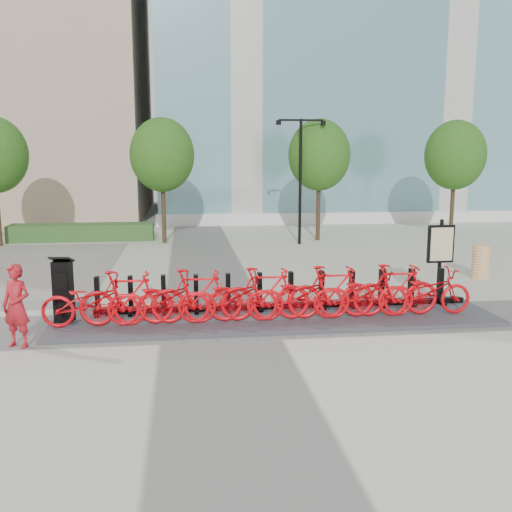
{
  "coord_description": "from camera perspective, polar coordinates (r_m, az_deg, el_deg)",
  "views": [
    {
      "loc": [
        -0.67,
        -11.68,
        3.51
      ],
      "look_at": [
        1.0,
        1.5,
        1.2
      ],
      "focal_mm": 40.0,
      "sensor_mm": 36.0,
      "label": 1
    }
  ],
  "objects": [
    {
      "name": "glass_building",
      "position": [
        41.31,
        14.78,
        21.41
      ],
      "size": [
        32.0,
        16.0,
        24.0
      ],
      "primitive_type": "cube",
      "color": "slate",
      "rests_on": "ground"
    },
    {
      "name": "ground",
      "position": [
        12.21,
        -3.8,
        -6.86
      ],
      "size": [
        120.0,
        120.0,
        0.0
      ],
      "primitive_type": "plane",
      "color": "beige"
    },
    {
      "name": "bike_0",
      "position": [
        12.14,
        -16.2,
        -4.41
      ],
      "size": [
        1.97,
        0.69,
        1.04
      ],
      "primitive_type": "imported",
      "rotation": [
        0.0,
        0.0,
        1.57
      ],
      "color": "red",
      "rests_on": "dock_pad"
    },
    {
      "name": "bike_6",
      "position": [
        12.22,
        4.28,
        -3.94
      ],
      "size": [
        1.97,
        0.69,
        1.04
      ],
      "primitive_type": "imported",
      "rotation": [
        0.0,
        0.0,
        1.57
      ],
      "color": "red",
      "rests_on": "dock_pad"
    },
    {
      "name": "tree_2",
      "position": [
        24.35,
        6.34,
        9.99
      ],
      "size": [
        2.6,
        2.6,
        5.1
      ],
      "color": "#312018",
      "rests_on": "ground"
    },
    {
      "name": "tree_3",
      "position": [
        26.4,
        19.29,
        9.49
      ],
      "size": [
        2.6,
        2.6,
        5.1
      ],
      "color": "#312018",
      "rests_on": "ground"
    },
    {
      "name": "streetlamp",
      "position": [
        23.16,
        4.46,
        8.9
      ],
      "size": [
        2.0,
        0.2,
        5.0
      ],
      "color": "black",
      "rests_on": "ground"
    },
    {
      "name": "bike_10",
      "position": [
        13.09,
        16.75,
        -3.41
      ],
      "size": [
        1.97,
        0.69,
        1.04
      ],
      "primitive_type": "imported",
      "rotation": [
        0.0,
        0.0,
        1.57
      ],
      "color": "red",
      "rests_on": "dock_pad"
    },
    {
      "name": "bike_4",
      "position": [
        12.02,
        -2.48,
        -4.16
      ],
      "size": [
        1.97,
        0.69,
        1.04
      ],
      "primitive_type": "imported",
      "rotation": [
        0.0,
        0.0,
        1.57
      ],
      "color": "red",
      "rests_on": "dock_pad"
    },
    {
      "name": "tree_1",
      "position": [
        23.69,
        -9.37,
        9.93
      ],
      "size": [
        2.6,
        2.6,
        5.1
      ],
      "color": "#312018",
      "rests_on": "ground"
    },
    {
      "name": "bike_5",
      "position": [
        12.09,
        0.93,
        -3.79
      ],
      "size": [
        1.91,
        0.54,
        1.15
      ],
      "primitive_type": "imported",
      "rotation": [
        0.0,
        0.0,
        1.57
      ],
      "color": "red",
      "rests_on": "dock_pad"
    },
    {
      "name": "bike_7",
      "position": [
        12.37,
        7.56,
        -3.56
      ],
      "size": [
        1.91,
        0.54,
        1.15
      ],
      "primitive_type": "imported",
      "rotation": [
        0.0,
        0.0,
        1.57
      ],
      "color": "red",
      "rests_on": "dock_pad"
    },
    {
      "name": "hedge_b",
      "position": [
        25.45,
        -16.98,
        2.3
      ],
      "size": [
        6.0,
        1.2,
        0.7
      ],
      "primitive_type": "cube",
      "color": "#335827",
      "rests_on": "ground"
    },
    {
      "name": "bike_2",
      "position": [
        12.0,
        -9.37,
        -4.31
      ],
      "size": [
        1.97,
        0.69,
        1.04
      ],
      "primitive_type": "imported",
      "rotation": [
        0.0,
        0.0,
        1.57
      ],
      "color": "red",
      "rests_on": "dock_pad"
    },
    {
      "name": "bike_3",
      "position": [
        11.97,
        -5.93,
        -3.98
      ],
      "size": [
        1.91,
        0.54,
        1.15
      ],
      "primitive_type": "imported",
      "rotation": [
        0.0,
        0.0,
        1.57
      ],
      "color": "red",
      "rests_on": "dock_pad"
    },
    {
      "name": "bike_1",
      "position": [
        12.03,
        -12.82,
        -4.11
      ],
      "size": [
        1.91,
        0.54,
        1.15
      ],
      "primitive_type": "imported",
      "rotation": [
        0.0,
        0.0,
        1.57
      ],
      "color": "red",
      "rests_on": "dock_pad"
    },
    {
      "name": "bike_9",
      "position": [
        12.81,
        13.81,
        -3.3
      ],
      "size": [
        1.91,
        0.54,
        1.15
      ],
      "primitive_type": "imported",
      "rotation": [
        0.0,
        0.0,
        1.57
      ],
      "color": "red",
      "rests_on": "dock_pad"
    },
    {
      "name": "kiosk",
      "position": [
        12.64,
        -18.72,
        -3.23
      ],
      "size": [
        0.48,
        0.43,
        1.41
      ],
      "rotation": [
        0.0,
        0.0,
        -0.15
      ],
      "color": "black",
      "rests_on": "dock_pad"
    },
    {
      "name": "map_sign",
      "position": [
        14.57,
        17.98,
        0.82
      ],
      "size": [
        0.67,
        0.14,
        2.03
      ],
      "rotation": [
        0.0,
        0.0,
        0.04
      ],
      "color": "black",
      "rests_on": "ground"
    },
    {
      "name": "dock_rail_posts",
      "position": [
        12.97,
        1.99,
        -3.54
      ],
      "size": [
        8.02,
        0.5,
        0.85
      ],
      "primitive_type": null,
      "color": "black",
      "rests_on": "dock_pad"
    },
    {
      "name": "dock_pad",
      "position": [
        12.62,
        2.05,
        -6.09
      ],
      "size": [
        9.6,
        2.4,
        0.08
      ],
      "primitive_type": "cube",
      "color": "#3F3F46",
      "rests_on": "ground"
    },
    {
      "name": "construction_barrel",
      "position": [
        17.95,
        21.57,
        -0.52
      ],
      "size": [
        0.58,
        0.58,
        0.98
      ],
      "primitive_type": "cylinder",
      "rotation": [
        0.0,
        0.0,
        -0.15
      ],
      "color": "orange",
      "rests_on": "ground"
    },
    {
      "name": "bike_8",
      "position": [
        12.58,
        10.73,
        -3.69
      ],
      "size": [
        1.97,
        0.69,
        1.04
      ],
      "primitive_type": "imported",
      "rotation": [
        0.0,
        0.0,
        1.57
      ],
      "color": "red",
      "rests_on": "dock_pad"
    },
    {
      "name": "worker_red",
      "position": [
        11.5,
        -22.84,
        -4.62
      ],
      "size": [
        0.68,
        0.57,
        1.57
      ],
      "primitive_type": "imported",
      "rotation": [
        0.0,
        0.0,
        -0.41
      ],
      "color": "#A5141F",
      "rests_on": "ground"
    }
  ]
}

